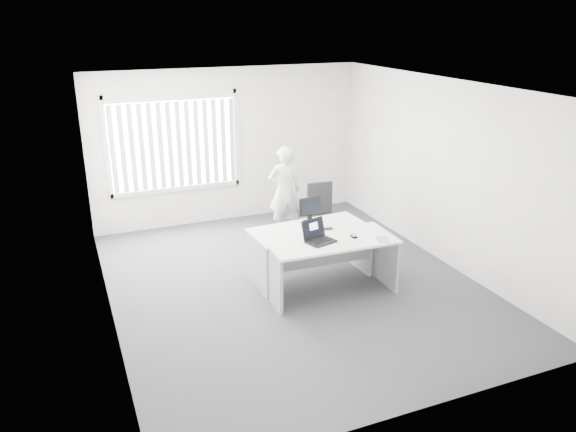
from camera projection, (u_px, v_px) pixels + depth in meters
name	position (u px, v px, depth m)	size (l,w,h in m)	color
ground	(292.00, 284.00, 8.10)	(6.00, 6.00, 0.00)	#504F57
wall_back	(229.00, 146.00, 10.23)	(5.00, 0.02, 2.80)	white
wall_front	(423.00, 284.00, 5.02)	(5.00, 0.02, 2.80)	white
wall_left	(101.00, 215.00, 6.73)	(0.02, 6.00, 2.80)	white
wall_right	(444.00, 172.00, 8.53)	(0.02, 6.00, 2.80)	white
ceiling	(293.00, 86.00, 7.15)	(5.00, 6.00, 0.02)	white
window	(174.00, 143.00, 9.78)	(2.32, 0.06, 1.76)	silver
blinds	(175.00, 145.00, 9.74)	(2.20, 0.10, 1.50)	silver
desk_near	(331.00, 254.00, 7.67)	(1.77, 0.88, 0.80)	white
desk_far	(310.00, 242.00, 8.11)	(1.74, 0.90, 0.77)	white
office_chair	(322.00, 226.00, 9.38)	(0.64, 0.64, 1.04)	black
person	(284.00, 191.00, 9.68)	(0.58, 0.38, 1.58)	silver
laptop	(321.00, 232.00, 7.44)	(0.37, 0.33, 0.29)	black
paper_sheet	(357.00, 237.00, 7.66)	(0.27, 0.19, 0.00)	white
mouse	(354.00, 236.00, 7.65)	(0.06, 0.11, 0.04)	#BDBDBF
booklet	(383.00, 239.00, 7.58)	(0.16, 0.22, 0.01)	silver
keyboard	(319.00, 230.00, 7.94)	(0.42, 0.14, 0.02)	black
monitor	(310.00, 209.00, 8.27)	(0.37, 0.11, 0.37)	black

